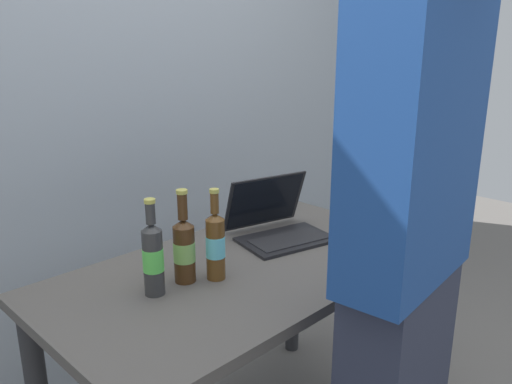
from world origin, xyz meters
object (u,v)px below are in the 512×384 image
at_px(beer_bottle_brown, 184,248).
at_px(beer_bottle_amber, 153,257).
at_px(beer_bottle_green, 215,244).
at_px(person_figure, 405,261).
at_px(laptop, 277,223).

bearing_deg(beer_bottle_brown, beer_bottle_amber, -177.91).
xyz_separation_m(beer_bottle_brown, beer_bottle_amber, (-0.12, -0.00, 0.01)).
distance_m(beer_bottle_green, person_figure, 0.60).
bearing_deg(person_figure, beer_bottle_green, 103.51).
relative_size(laptop, person_figure, 0.22).
bearing_deg(beer_bottle_green, beer_bottle_brown, 146.98).
distance_m(beer_bottle_amber, person_figure, 0.72).
bearing_deg(beer_bottle_green, beer_bottle_amber, 166.16).
xyz_separation_m(beer_bottle_amber, beer_bottle_green, (0.20, -0.05, -0.00)).
xyz_separation_m(laptop, beer_bottle_amber, (-0.62, -0.06, 0.07)).
relative_size(beer_bottle_brown, beer_bottle_green, 1.01).
distance_m(beer_bottle_brown, person_figure, 0.68).
distance_m(beer_bottle_brown, beer_bottle_amber, 0.12).
bearing_deg(laptop, person_figure, -111.61).
bearing_deg(beer_bottle_amber, beer_bottle_green, -13.84).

